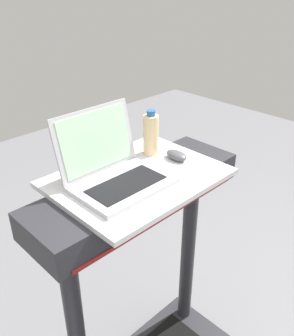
# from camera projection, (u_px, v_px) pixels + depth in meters

# --- Properties ---
(desk_board) EXTENTS (0.63, 0.47, 0.02)m
(desk_board) POSITION_uv_depth(u_px,v_px,m) (138.00, 178.00, 1.39)
(desk_board) COLOR silver
(desk_board) RESTS_ON treadmill_base
(laptop) EXTENTS (0.33, 0.30, 0.25)m
(laptop) POSITION_uv_depth(u_px,v_px,m) (114.00, 170.00, 1.31)
(laptop) COLOR #B7B7BC
(laptop) RESTS_ON desk_board
(computer_mouse) EXTENTS (0.07, 0.11, 0.03)m
(computer_mouse) POSITION_uv_depth(u_px,v_px,m) (176.00, 155.00, 1.49)
(computer_mouse) COLOR #4C4C51
(computer_mouse) RESTS_ON desk_board
(water_bottle) EXTENTS (0.06, 0.06, 0.19)m
(water_bottle) POSITION_uv_depth(u_px,v_px,m) (151.00, 134.00, 1.51)
(water_bottle) COLOR beige
(water_bottle) RESTS_ON desk_board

